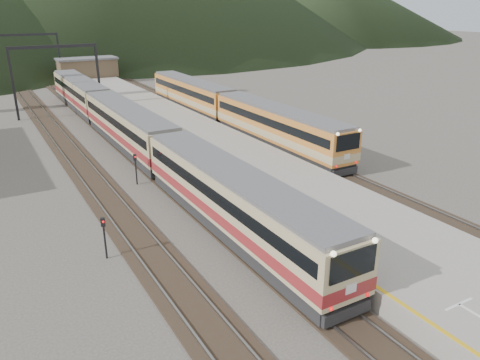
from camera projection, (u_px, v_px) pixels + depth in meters
track_main at (124, 142)px, 43.80m from camera, size 2.60×200.00×0.23m
track_far at (69, 150)px, 41.47m from camera, size 2.60×200.00×0.23m
track_second at (231, 127)px, 49.16m from camera, size 2.60×200.00×0.23m
platform at (187, 135)px, 44.64m from camera, size 8.00×100.00×1.00m
gantry_near at (56, 67)px, 52.71m from camera, size 9.55×0.25×8.00m
gantry_far at (27, 50)px, 73.00m from camera, size 9.55×0.25×8.00m
station_shed at (88, 67)px, 76.37m from camera, size 9.40×4.40×3.10m
main_train at (128, 127)px, 41.62m from camera, size 2.80×57.46×3.42m
second_train at (228, 109)px, 49.04m from camera, size 2.67×36.45×3.26m
short_signal_b at (136, 165)px, 33.30m from camera, size 0.26×0.23×2.27m
short_signal_c at (104, 233)px, 23.45m from camera, size 0.25×0.21×2.27m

